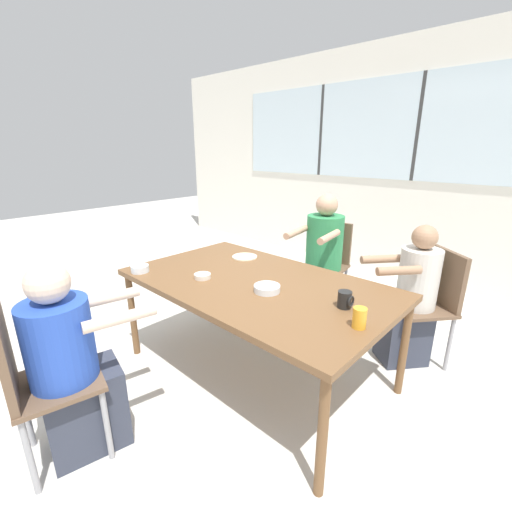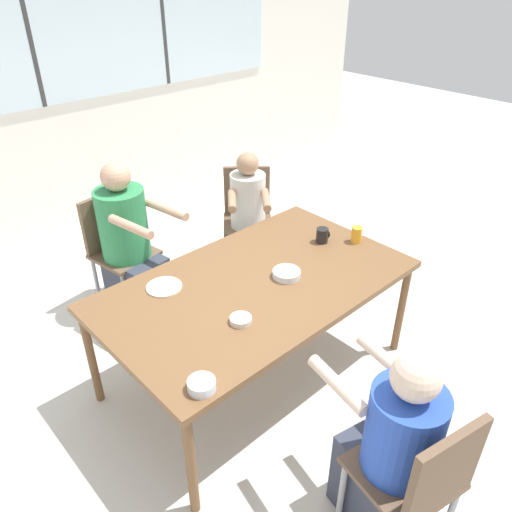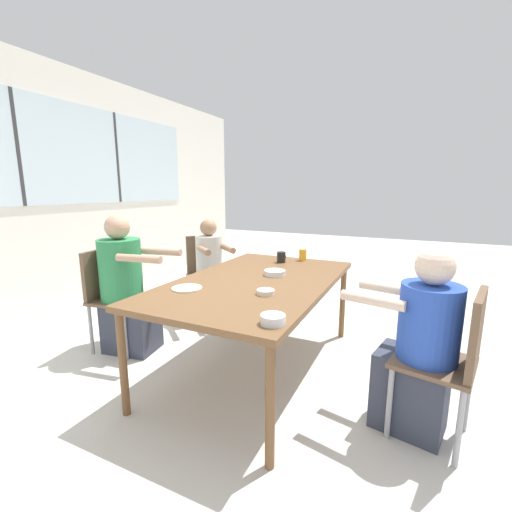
% 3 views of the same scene
% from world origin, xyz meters
% --- Properties ---
extents(ground_plane, '(16.00, 16.00, 0.00)m').
position_xyz_m(ground_plane, '(0.00, 0.00, 0.00)').
color(ground_plane, beige).
extents(wall_back_with_windows, '(8.40, 0.08, 2.80)m').
position_xyz_m(wall_back_with_windows, '(0.00, 2.77, 1.43)').
color(wall_back_with_windows, white).
rests_on(wall_back_with_windows, ground_plane).
extents(dining_table, '(1.84, 1.08, 0.72)m').
position_xyz_m(dining_table, '(0.00, 0.00, 0.67)').
color(dining_table, brown).
rests_on(dining_table, ground_plane).
extents(chair_for_woman_green_shirt, '(0.47, 0.47, 0.88)m').
position_xyz_m(chair_for_woman_green_shirt, '(-0.28, -1.30, 0.53)').
color(chair_for_woman_green_shirt, brown).
rests_on(chair_for_woman_green_shirt, ground_plane).
extents(chair_for_man_blue_shirt, '(0.46, 0.46, 0.88)m').
position_xyz_m(chair_for_man_blue_shirt, '(-0.22, 1.31, 0.53)').
color(chair_for_man_blue_shirt, brown).
rests_on(chair_for_man_blue_shirt, ground_plane).
extents(chair_for_man_teal_shirt, '(0.56, 0.56, 0.88)m').
position_xyz_m(chair_for_man_teal_shirt, '(0.85, 1.02, 0.53)').
color(chair_for_man_teal_shirt, brown).
rests_on(chair_for_man_teal_shirt, ground_plane).
extents(person_woman_green_shirt, '(0.43, 0.63, 1.09)m').
position_xyz_m(person_woman_green_shirt, '(-0.24, -1.14, 0.49)').
color(person_woman_green_shirt, '#333847').
rests_on(person_woman_green_shirt, ground_plane).
extents(person_man_blue_shirt, '(0.44, 0.69, 1.18)m').
position_xyz_m(person_man_blue_shirt, '(-0.19, 1.14, 0.53)').
color(person_man_blue_shirt, '#333847').
rests_on(person_man_blue_shirt, ground_plane).
extents(person_man_teal_shirt, '(0.54, 0.57, 1.08)m').
position_xyz_m(person_man_teal_shirt, '(0.74, 0.90, 0.49)').
color(person_man_teal_shirt, '#333847').
rests_on(person_man_teal_shirt, ground_plane).
extents(coffee_mug, '(0.09, 0.08, 0.10)m').
position_xyz_m(coffee_mug, '(0.65, 0.05, 0.77)').
color(coffee_mug, black).
rests_on(coffee_mug, dining_table).
extents(juice_glass, '(0.07, 0.07, 0.11)m').
position_xyz_m(juice_glass, '(0.81, -0.11, 0.78)').
color(juice_glass, gold).
rests_on(juice_glass, dining_table).
extents(bowl_white_shallow, '(0.17, 0.17, 0.04)m').
position_xyz_m(bowl_white_shallow, '(0.17, -0.08, 0.74)').
color(bowl_white_shallow, silver).
rests_on(bowl_white_shallow, dining_table).
extents(bowl_cereal, '(0.13, 0.13, 0.05)m').
position_xyz_m(bowl_cereal, '(-0.75, -0.45, 0.75)').
color(bowl_cereal, silver).
rests_on(bowl_cereal, dining_table).
extents(bowl_fruit, '(0.12, 0.12, 0.03)m').
position_xyz_m(bowl_fruit, '(-0.31, -0.22, 0.74)').
color(bowl_fruit, silver).
rests_on(bowl_fruit, dining_table).
extents(plate_tortillas, '(0.21, 0.21, 0.01)m').
position_xyz_m(plate_tortillas, '(-0.43, 0.32, 0.73)').
color(plate_tortillas, beige).
rests_on(plate_tortillas, dining_table).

